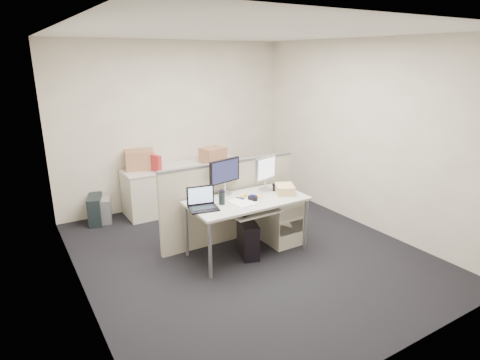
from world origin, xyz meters
TOP-DOWN VIEW (x-y plane):
  - floor at (0.00, 0.00)m, footprint 4.00×4.50m
  - ceiling at (0.00, 0.00)m, footprint 4.00×4.50m
  - wall_back at (0.00, 2.25)m, footprint 4.00×0.02m
  - wall_front at (0.00, -2.25)m, footprint 4.00×0.02m
  - wall_left at (-2.00, 0.00)m, footprint 0.02×4.50m
  - wall_right at (2.00, 0.00)m, footprint 0.02×4.50m
  - desk at (0.00, 0.00)m, footprint 1.50×0.75m
  - keyboard_tray at (0.00, -0.18)m, footprint 0.62×0.32m
  - drawer_pedestal at (0.55, 0.05)m, footprint 0.40×0.55m
  - cubicle_partition at (0.00, 0.45)m, footprint 2.00×0.06m
  - back_counter at (0.00, 1.93)m, footprint 2.00×0.60m
  - monitor_main at (-0.14, 0.32)m, footprint 0.50×0.27m
  - monitor_small at (0.40, 0.18)m, footprint 0.41×0.28m
  - laptop at (-0.62, -0.02)m, footprint 0.38×0.31m
  - trackball at (0.05, -0.05)m, footprint 0.15×0.15m
  - desk_phone at (0.60, 0.08)m, footprint 0.28×0.27m
  - paper_stack at (-0.12, -0.08)m, footprint 0.27×0.33m
  - sticky_pad at (0.18, 0.00)m, footprint 0.10×0.10m
  - travel_mug at (-0.35, 0.02)m, footprint 0.10×0.10m
  - banana at (0.00, 0.10)m, footprint 0.17×0.09m
  - cellphone at (-0.06, 0.05)m, footprint 0.09×0.13m
  - manila_folders at (0.55, -0.05)m, footprint 0.34×0.37m
  - keyboard at (-0.05, -0.14)m, footprint 0.45×0.30m
  - pc_tower_desk at (-0.02, -0.05)m, footprint 0.35×0.52m
  - pc_tower_spare_dark at (-1.45, 2.03)m, footprint 0.31×0.49m
  - pc_tower_spare_silver at (-1.30, 2.03)m, footprint 0.26×0.43m
  - cardboard_box_left at (-0.70, 2.05)m, footprint 0.50×0.43m
  - cardboard_box_right at (0.47, 1.81)m, footprint 0.43×0.36m
  - red_binder at (-0.55, 1.83)m, footprint 0.16×0.31m

SIDE VIEW (x-z plane):
  - floor at x=0.00m, z-range -0.01..0.00m
  - pc_tower_spare_silver at x=-1.30m, z-range 0.00..0.37m
  - pc_tower_spare_dark at x=-1.45m, z-range 0.00..0.43m
  - pc_tower_desk at x=-0.02m, z-range 0.00..0.45m
  - drawer_pedestal at x=0.55m, z-range 0.00..0.65m
  - back_counter at x=0.00m, z-range 0.00..0.72m
  - cubicle_partition at x=0.00m, z-range 0.00..1.10m
  - keyboard_tray at x=0.00m, z-range 0.61..0.63m
  - keyboard at x=-0.05m, z-range 0.63..0.65m
  - desk at x=0.00m, z-range 0.30..1.03m
  - sticky_pad at x=0.18m, z-range 0.73..0.74m
  - paper_stack at x=-0.12m, z-range 0.73..0.74m
  - cellphone at x=-0.06m, z-range 0.73..0.75m
  - banana at x=0.00m, z-range 0.73..0.77m
  - trackball at x=0.05m, z-range 0.73..0.78m
  - desk_phone at x=0.60m, z-range 0.73..0.80m
  - manila_folders at x=0.55m, z-range 0.73..0.84m
  - travel_mug at x=-0.35m, z-range 0.73..0.89m
  - laptop at x=-0.62m, z-range 0.73..0.98m
  - cardboard_box_right at x=0.47m, z-range 0.72..0.99m
  - red_binder at x=-0.55m, z-range 0.72..1.00m
  - cardboard_box_left at x=-0.70m, z-range 0.72..1.04m
  - monitor_small at x=0.40m, z-range 0.73..1.18m
  - monitor_main at x=-0.14m, z-range 0.73..1.20m
  - wall_back at x=0.00m, z-range 0.00..2.70m
  - wall_front at x=0.00m, z-range 0.00..2.70m
  - wall_left at x=-2.00m, z-range 0.00..2.70m
  - wall_right at x=2.00m, z-range 0.00..2.70m
  - ceiling at x=0.00m, z-range 2.70..2.71m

